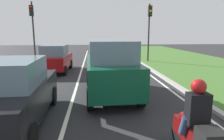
# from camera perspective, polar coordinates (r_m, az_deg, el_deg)

# --- Properties ---
(ground_plane) EXTENTS (60.00, 60.00, 0.00)m
(ground_plane) POSITION_cam_1_polar(r_m,az_deg,el_deg) (13.14, -5.90, -0.60)
(ground_plane) COLOR #262628
(lane_line_center) EXTENTS (0.12, 32.00, 0.01)m
(lane_line_center) POSITION_cam_1_polar(r_m,az_deg,el_deg) (13.17, -8.95, -0.64)
(lane_line_center) COLOR silver
(lane_line_center) RESTS_ON ground
(lane_line_right_edge) EXTENTS (0.12, 32.00, 0.01)m
(lane_line_right_edge) POSITION_cam_1_polar(r_m,az_deg,el_deg) (13.59, 9.46, -0.30)
(lane_line_right_edge) COLOR silver
(lane_line_right_edge) RESTS_ON ground
(grass_verge_right) EXTENTS (9.00, 48.00, 0.06)m
(grass_verge_right) POSITION_cam_1_polar(r_m,az_deg,el_deg) (15.57, 27.17, 0.15)
(grass_verge_right) COLOR #3D6628
(grass_verge_right) RESTS_ON ground
(curb_right) EXTENTS (0.24, 48.00, 0.12)m
(curb_right) POSITION_cam_1_polar(r_m,az_deg,el_deg) (13.72, 11.48, -0.03)
(curb_right) COLOR #9E9B93
(curb_right) RESTS_ON ground
(car_suv_ahead) EXTENTS (2.09, 4.56, 2.28)m
(car_suv_ahead) POSITION_cam_1_polar(r_m,az_deg,el_deg) (8.07, -0.41, 0.71)
(car_suv_ahead) COLOR #0C472D
(car_suv_ahead) RESTS_ON ground
(car_sedan_left_lane) EXTENTS (1.94, 4.35, 1.86)m
(car_sedan_left_lane) POSITION_cam_1_polar(r_m,az_deg,el_deg) (6.19, -26.86, -5.93)
(car_sedan_left_lane) COLOR black
(car_sedan_left_lane) RESTS_ON ground
(car_hatchback_far) EXTENTS (1.83, 3.75, 1.78)m
(car_hatchback_far) POSITION_cam_1_polar(r_m,az_deg,el_deg) (13.60, -15.92, 3.20)
(car_hatchback_far) COLOR maroon
(car_hatchback_far) RESTS_ON ground
(motorcycle) EXTENTS (0.41, 1.90, 1.01)m
(motorcycle) POSITION_cam_1_polar(r_m,az_deg,el_deg) (4.29, 22.93, -17.96)
(motorcycle) COLOR #590A0A
(motorcycle) RESTS_ON ground
(rider_person) EXTENTS (0.51, 0.41, 1.16)m
(rider_person) POSITION_cam_1_polar(r_m,az_deg,el_deg) (4.08, 23.27, -9.95)
(rider_person) COLOR black
(rider_person) RESTS_ON ground
(traffic_light_near_right) EXTENTS (0.32, 0.50, 5.00)m
(traffic_light_near_right) POSITION_cam_1_polar(r_m,az_deg,el_deg) (17.84, 10.74, 13.26)
(traffic_light_near_right) COLOR #2D2D2D
(traffic_light_near_right) RESTS_ON ground
(traffic_light_overhead_left) EXTENTS (0.32, 0.50, 5.21)m
(traffic_light_overhead_left) POSITION_cam_1_polar(r_m,az_deg,el_deg) (18.93, -21.96, 12.70)
(traffic_light_overhead_left) COLOR #2D2D2D
(traffic_light_overhead_left) RESTS_ON ground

